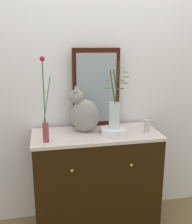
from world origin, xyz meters
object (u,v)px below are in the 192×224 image
sideboard (96,182)px  candle_pillar (147,126)px  vase_glass_clear (115,112)px  bowl_porcelain (114,131)px  cat_sitting (84,113)px  vase_slim_green (45,121)px  mirror_leaning (96,88)px

sideboard → candle_pillar: (0.43, -0.04, 0.50)m
sideboard → vase_glass_clear: bearing=-27.7°
sideboard → bowl_porcelain: bowl_porcelain is taller
bowl_porcelain → candle_pillar: size_ratio=1.82×
cat_sitting → vase_glass_clear: 0.26m
bowl_porcelain → vase_glass_clear: bearing=-58.7°
cat_sitting → vase_glass_clear: bearing=-29.8°
cat_sitting → vase_slim_green: size_ratio=0.66×
sideboard → candle_pillar: candle_pillar is taller
sideboard → vase_slim_green: 0.75m
mirror_leaning → bowl_porcelain: size_ratio=3.29×
sideboard → bowl_porcelain: (0.13, -0.07, 0.48)m
bowl_porcelain → sideboard: bearing=153.0°
cat_sitting → candle_pillar: (0.52, -0.10, -0.11)m
mirror_leaning → vase_glass_clear: mirror_leaning is taller
mirror_leaning → vase_glass_clear: (0.09, -0.28, -0.15)m
cat_sitting → candle_pillar: bearing=-10.9°
vase_slim_green → vase_glass_clear: size_ratio=1.19×
vase_slim_green → bowl_porcelain: size_ratio=3.05×
vase_glass_clear → candle_pillar: 0.32m
mirror_leaning → candle_pillar: (0.38, -0.25, -0.29)m
cat_sitting → bowl_porcelain: cat_sitting is taller
mirror_leaning → sideboard: bearing=-102.1°
cat_sitting → candle_pillar: 0.54m
mirror_leaning → bowl_porcelain: (0.09, -0.28, -0.31)m
mirror_leaning → cat_sitting: mirror_leaning is taller
bowl_porcelain → vase_glass_clear: 0.16m
bowl_porcelain → vase_glass_clear: size_ratio=0.39×
cat_sitting → mirror_leaning: bearing=48.8°
sideboard → mirror_leaning: 0.82m
sideboard → mirror_leaning: size_ratio=1.53×
sideboard → vase_slim_green: (-0.41, -0.12, 0.61)m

